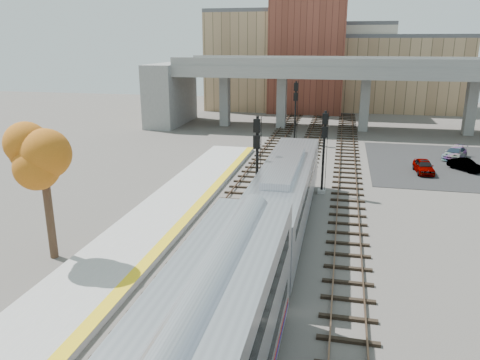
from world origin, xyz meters
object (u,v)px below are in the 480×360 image
at_px(car_a, 424,166).
at_px(car_b, 465,165).
at_px(signal_mast_near, 257,169).
at_px(signal_mast_far, 295,113).
at_px(locomotive, 285,194).
at_px(tree, 42,156).
at_px(car_c, 455,153).
at_px(signal_mast_mid, 323,155).

distance_m(car_a, car_b, 4.23).
height_order(signal_mast_near, signal_mast_far, signal_mast_far).
relative_size(locomotive, tree, 2.47).
distance_m(signal_mast_near, car_b, 22.93).
distance_m(locomotive, tree, 14.15).
bearing_deg(car_a, tree, -138.51).
bearing_deg(car_b, car_a, 165.40).
bearing_deg(car_b, signal_mast_near, -175.20).
distance_m(car_b, car_c, 4.62).
relative_size(locomotive, car_c, 4.67).
distance_m(signal_mast_mid, car_b, 15.99).
relative_size(signal_mast_near, car_b, 2.11).
bearing_deg(tree, signal_mast_mid, 46.57).
xyz_separation_m(locomotive, car_b, (14.56, 17.24, -1.70)).
distance_m(signal_mast_near, signal_mast_mid, 7.22).
bearing_deg(car_a, locomotive, -127.97).
bearing_deg(signal_mast_mid, car_b, 37.32).
height_order(locomotive, signal_mast_near, signal_mast_near).
xyz_separation_m(signal_mast_mid, car_c, (12.58, 14.19, -2.46)).
xyz_separation_m(signal_mast_near, signal_mast_mid, (4.10, 5.94, -0.25)).
xyz_separation_m(tree, car_c, (26.42, 28.81, -5.09)).
bearing_deg(signal_mast_far, car_c, -14.73).
bearing_deg(car_c, signal_mast_far, -167.89).
height_order(locomotive, car_b, locomotive).
xyz_separation_m(signal_mast_near, car_a, (12.78, 13.82, -2.69)).
relative_size(locomotive, signal_mast_far, 2.67).
xyz_separation_m(locomotive, car_a, (10.68, 15.55, -1.62)).
xyz_separation_m(signal_mast_mid, car_a, (8.68, 7.88, -2.44)).
height_order(signal_mast_far, car_b, signal_mast_far).
distance_m(car_a, car_c, 7.42).
height_order(tree, car_b, tree).
relative_size(tree, car_a, 2.13).
bearing_deg(signal_mast_far, locomotive, -85.43).
distance_m(signal_mast_near, car_c, 26.29).
height_order(locomotive, car_a, locomotive).
bearing_deg(signal_mast_near, car_c, 50.35).
height_order(signal_mast_near, car_c, signal_mast_near).
height_order(signal_mast_mid, car_b, signal_mast_mid).
xyz_separation_m(signal_mast_mid, tree, (-13.84, -14.62, 2.63)).
bearing_deg(locomotive, car_b, 49.82).
bearing_deg(tree, car_c, 47.48).
bearing_deg(signal_mast_near, locomotive, -39.43).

